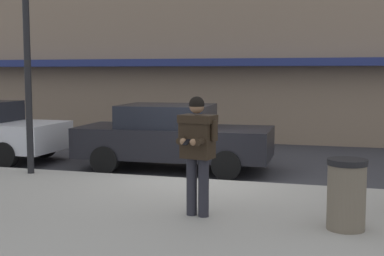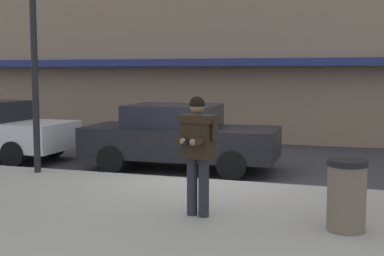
{
  "view_description": "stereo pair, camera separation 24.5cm",
  "coord_description": "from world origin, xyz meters",
  "px_view_note": "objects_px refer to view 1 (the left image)",
  "views": [
    {
      "loc": [
        2.9,
        -10.52,
        2.31
      ],
      "look_at": [
        0.73,
        -3.1,
        1.49
      ],
      "focal_mm": 50.0,
      "sensor_mm": 36.0,
      "label": 1
    },
    {
      "loc": [
        3.13,
        -10.45,
        2.31
      ],
      "look_at": [
        0.73,
        -3.1,
        1.49
      ],
      "focal_mm": 50.0,
      "sensor_mm": 36.0,
      "label": 2
    }
  ],
  "objects_px": {
    "parked_sedan_mid": "(173,137)",
    "trash_bin": "(346,194)",
    "man_texting_on_phone": "(197,143)",
    "street_lamp_post": "(26,32)"
  },
  "relations": [
    {
      "from": "parked_sedan_mid",
      "to": "man_texting_on_phone",
      "type": "distance_m",
      "value": 4.6
    },
    {
      "from": "trash_bin",
      "to": "street_lamp_post",
      "type": "bearing_deg",
      "value": 159.94
    },
    {
      "from": "parked_sedan_mid",
      "to": "street_lamp_post",
      "type": "xyz_separation_m",
      "value": [
        -2.57,
        -1.92,
        2.35
      ]
    },
    {
      "from": "parked_sedan_mid",
      "to": "man_texting_on_phone",
      "type": "bearing_deg",
      "value": -67.09
    },
    {
      "from": "street_lamp_post",
      "to": "man_texting_on_phone",
      "type": "bearing_deg",
      "value": -27.73
    },
    {
      "from": "trash_bin",
      "to": "man_texting_on_phone",
      "type": "bearing_deg",
      "value": 177.64
    },
    {
      "from": "man_texting_on_phone",
      "to": "trash_bin",
      "type": "bearing_deg",
      "value": -2.36
    },
    {
      "from": "parked_sedan_mid",
      "to": "trash_bin",
      "type": "distance_m",
      "value": 5.83
    },
    {
      "from": "parked_sedan_mid",
      "to": "man_texting_on_phone",
      "type": "relative_size",
      "value": 2.53
    },
    {
      "from": "parked_sedan_mid",
      "to": "man_texting_on_phone",
      "type": "height_order",
      "value": "man_texting_on_phone"
    }
  ]
}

